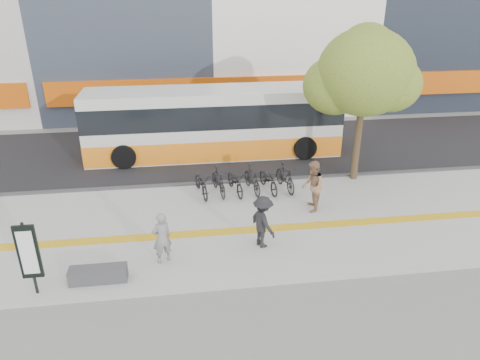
{
  "coord_description": "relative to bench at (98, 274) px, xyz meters",
  "views": [
    {
      "loc": [
        -0.04,
        -12.02,
        7.94
      ],
      "look_at": [
        1.89,
        2.0,
        1.53
      ],
      "focal_mm": 33.36,
      "sensor_mm": 36.0,
      "label": 1
    }
  ],
  "objects": [
    {
      "name": "bench",
      "position": [
        0.0,
        0.0,
        0.0
      ],
      "size": [
        1.6,
        0.45,
        0.45
      ],
      "primitive_type": "cube",
      "color": "#343436",
      "rests_on": "sidewalk"
    },
    {
      "name": "bus",
      "position": [
        4.12,
        9.7,
        1.26
      ],
      "size": [
        12.02,
        2.85,
        3.2
      ],
      "color": "silver",
      "rests_on": "street"
    },
    {
      "name": "street",
      "position": [
        2.6,
        10.2,
        -0.28
      ],
      "size": [
        40.0,
        8.0,
        0.06
      ],
      "primitive_type": "cube",
      "color": "black",
      "rests_on": "ground"
    },
    {
      "name": "pedestrian_tan",
      "position": [
        7.17,
        3.34,
        0.74
      ],
      "size": [
        0.91,
        1.07,
        1.92
      ],
      "primitive_type": "imported",
      "rotation": [
        0.0,
        0.0,
        -1.78
      ],
      "color": "#8E674B",
      "rests_on": "sidewalk"
    },
    {
      "name": "curb",
      "position": [
        2.6,
        6.2,
        -0.23
      ],
      "size": [
        40.0,
        0.25,
        0.14
      ],
      "primitive_type": "cube",
      "color": "#343436",
      "rests_on": "ground"
    },
    {
      "name": "ground",
      "position": [
        2.6,
        1.2,
        -0.3
      ],
      "size": [
        120.0,
        120.0,
        0.0
      ],
      "primitive_type": "plane",
      "color": "slate",
      "rests_on": "ground"
    },
    {
      "name": "street_tree",
      "position": [
        9.78,
        6.02,
        4.21
      ],
      "size": [
        4.4,
        3.8,
        6.31
      ],
      "color": "#3D2C1B",
      "rests_on": "sidewalk"
    },
    {
      "name": "signboard",
      "position": [
        -1.6,
        -0.31,
        1.06
      ],
      "size": [
        0.55,
        0.1,
        2.2
      ],
      "color": "black",
      "rests_on": "sidewalk"
    },
    {
      "name": "tactile_strip",
      "position": [
        2.6,
        2.2,
        -0.22
      ],
      "size": [
        40.0,
        0.45,
        0.01
      ],
      "primitive_type": "cube",
      "color": "gold",
      "rests_on": "sidewalk"
    },
    {
      "name": "pedestrian_dark",
      "position": [
        4.94,
        1.2,
        0.64
      ],
      "size": [
        1.04,
        1.29,
        1.74
      ],
      "primitive_type": "imported",
      "rotation": [
        0.0,
        0.0,
        1.99
      ],
      "color": "black",
      "rests_on": "sidewalk"
    },
    {
      "name": "bicycle_row",
      "position": [
        4.89,
        5.2,
        0.28
      ],
      "size": [
        4.28,
        1.93,
        1.08
      ],
      "color": "black",
      "rests_on": "sidewalk"
    },
    {
      "name": "seated_woman",
      "position": [
        1.8,
        0.74,
        0.6
      ],
      "size": [
        0.71,
        0.61,
        1.65
      ],
      "primitive_type": "imported",
      "rotation": [
        0.0,
        0.0,
        3.56
      ],
      "color": "black",
      "rests_on": "sidewalk"
    },
    {
      "name": "sidewalk",
      "position": [
        2.6,
        2.7,
        -0.27
      ],
      "size": [
        40.0,
        7.0,
        0.08
      ],
      "primitive_type": "cube",
      "color": "gray",
      "rests_on": "ground"
    }
  ]
}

